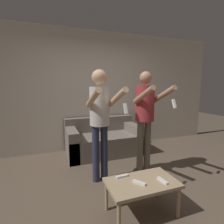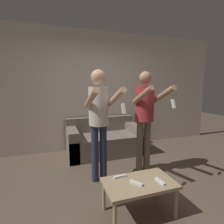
# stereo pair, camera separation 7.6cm
# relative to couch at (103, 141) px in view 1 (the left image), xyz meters

# --- Properties ---
(ground_plane) EXTENTS (14.00, 14.00, 0.00)m
(ground_plane) POSITION_rel_couch_xyz_m (-0.08, -1.56, -0.27)
(ground_plane) COLOR brown
(wall_back) EXTENTS (6.40, 0.06, 2.70)m
(wall_back) POSITION_rel_couch_xyz_m (-0.08, 0.45, 1.08)
(wall_back) COLOR beige
(wall_back) RESTS_ON ground_plane
(couch) EXTENTS (1.58, 0.83, 0.76)m
(couch) POSITION_rel_couch_xyz_m (0.00, 0.00, 0.00)
(couch) COLOR slate
(couch) RESTS_ON ground_plane
(person_standing_left) EXTENTS (0.42, 0.75, 1.71)m
(person_standing_left) POSITION_rel_couch_xyz_m (-0.38, -1.09, 0.79)
(person_standing_left) COLOR #282D47
(person_standing_left) RESTS_ON ground_plane
(person_standing_right) EXTENTS (0.42, 0.69, 1.70)m
(person_standing_right) POSITION_rel_couch_xyz_m (0.38, -1.08, 0.78)
(person_standing_right) COLOR #6B6051
(person_standing_right) RESTS_ON ground_plane
(coffee_table) EXTENTS (0.80, 0.47, 0.40)m
(coffee_table) POSITION_rel_couch_xyz_m (-0.14, -1.93, 0.08)
(coffee_table) COLOR tan
(coffee_table) RESTS_ON ground_plane
(remote_near) EXTENTS (0.05, 0.15, 0.02)m
(remote_near) POSITION_rel_couch_xyz_m (0.08, -2.01, 0.14)
(remote_near) COLOR white
(remote_near) RESTS_ON coffee_table
(remote_mid) EXTENTS (0.12, 0.14, 0.02)m
(remote_mid) POSITION_rel_couch_xyz_m (-0.19, -1.96, 0.14)
(remote_mid) COLOR white
(remote_mid) RESTS_ON coffee_table
(remote_far) EXTENTS (0.15, 0.05, 0.02)m
(remote_far) POSITION_rel_couch_xyz_m (-0.31, -1.77, 0.14)
(remote_far) COLOR white
(remote_far) RESTS_ON coffee_table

